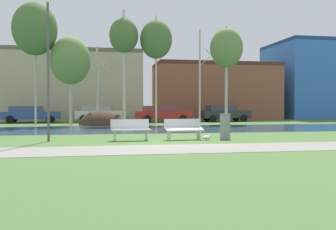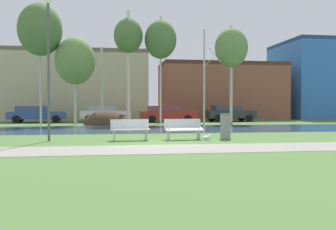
% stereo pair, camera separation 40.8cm
% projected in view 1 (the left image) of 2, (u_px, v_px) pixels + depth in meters
% --- Properties ---
extents(ground_plane, '(120.00, 120.00, 0.00)m').
position_uv_depth(ground_plane, '(138.00, 128.00, 24.20)').
color(ground_plane, '#476B33').
extents(paved_path_strip, '(60.00, 2.58, 0.01)m').
position_uv_depth(paved_path_strip, '(172.00, 149.00, 12.22)').
color(paved_path_strip, gray).
rests_on(paved_path_strip, ground).
extents(river_band, '(80.00, 7.79, 0.01)m').
position_uv_depth(river_band, '(140.00, 129.00, 22.80)').
color(river_band, '#284256').
rests_on(river_band, ground).
extents(soil_mound, '(3.45, 2.96, 2.14)m').
position_uv_depth(soil_mound, '(102.00, 125.00, 27.81)').
color(soil_mound, '#423021').
rests_on(soil_mound, ground).
extents(bench_left, '(1.64, 0.69, 0.87)m').
position_uv_depth(bench_left, '(131.00, 129.00, 15.25)').
color(bench_left, silver).
rests_on(bench_left, ground).
extents(bench_right, '(1.64, 0.69, 0.87)m').
position_uv_depth(bench_right, '(184.00, 128.00, 15.63)').
color(bench_right, silver).
rests_on(bench_right, ground).
extents(trash_bin, '(0.47, 0.47, 1.09)m').
position_uv_depth(trash_bin, '(225.00, 126.00, 15.99)').
color(trash_bin, gray).
rests_on(trash_bin, ground).
extents(seagull, '(0.44, 0.17, 0.26)m').
position_uv_depth(seagull, '(207.00, 137.00, 15.25)').
color(seagull, white).
rests_on(seagull, ground).
extents(streetlamp, '(0.32, 0.32, 5.84)m').
position_uv_depth(streetlamp, '(48.00, 45.00, 14.76)').
color(streetlamp, '#4C4C51').
rests_on(streetlamp, ground).
extents(birch_far_left, '(3.21, 3.21, 9.03)m').
position_uv_depth(birch_far_left, '(35.00, 29.00, 27.01)').
color(birch_far_left, '#BCB7A8').
rests_on(birch_far_left, ground).
extents(birch_left, '(2.96, 2.96, 6.58)m').
position_uv_depth(birch_left, '(70.00, 61.00, 27.62)').
color(birch_left, '#BCB7A8').
rests_on(birch_left, ground).
extents(birch_center_left, '(1.15, 2.06, 6.03)m').
position_uv_depth(birch_center_left, '(98.00, 84.00, 29.05)').
color(birch_center_left, '#BCB7A8').
rests_on(birch_center_left, ground).
extents(birch_center, '(2.28, 2.28, 8.93)m').
position_uv_depth(birch_center, '(124.00, 36.00, 29.12)').
color(birch_center, beige).
rests_on(birch_center, ground).
extents(birch_center_right, '(2.56, 2.56, 8.64)m').
position_uv_depth(birch_center_right, '(156.00, 40.00, 29.66)').
color(birch_center_right, beige).
rests_on(birch_center_right, ground).
extents(birch_right, '(1.40, 2.14, 7.41)m').
position_uv_depth(birch_right, '(200.00, 76.00, 29.07)').
color(birch_right, beige).
rests_on(birch_right, ground).
extents(birch_far_right, '(2.72, 2.72, 8.01)m').
position_uv_depth(birch_far_right, '(226.00, 48.00, 30.83)').
color(birch_far_right, '#BCB7A8').
rests_on(birch_far_right, ground).
extents(parked_van_nearest_blue, '(4.82, 2.25, 1.41)m').
position_uv_depth(parked_van_nearest_blue, '(30.00, 114.00, 31.26)').
color(parked_van_nearest_blue, '#2D4793').
rests_on(parked_van_nearest_blue, ground).
extents(parked_sedan_second_white, '(4.48, 2.16, 1.46)m').
position_uv_depth(parked_sedan_second_white, '(99.00, 113.00, 32.64)').
color(parked_sedan_second_white, silver).
rests_on(parked_sedan_second_white, ground).
extents(parked_hatch_third_red, '(4.85, 2.24, 1.43)m').
position_uv_depth(parked_hatch_third_red, '(162.00, 113.00, 32.44)').
color(parked_hatch_third_red, maroon).
rests_on(parked_hatch_third_red, ground).
extents(parked_wagon_fourth_dark, '(4.53, 2.15, 1.46)m').
position_uv_depth(parked_wagon_fourth_dark, '(224.00, 113.00, 33.73)').
color(parked_wagon_fourth_dark, '#282B30').
rests_on(parked_wagon_fourth_dark, ground).
extents(building_beige_block, '(16.71, 8.15, 6.93)m').
position_uv_depth(building_beige_block, '(58.00, 86.00, 38.26)').
color(building_beige_block, '#BCAD8E').
rests_on(building_beige_block, ground).
extents(building_brick_low, '(12.82, 6.01, 5.91)m').
position_uv_depth(building_brick_low, '(215.00, 92.00, 39.74)').
color(building_brick_low, brown).
rests_on(building_brick_low, ground).
extents(building_blue_store, '(12.88, 8.70, 8.70)m').
position_uv_depth(building_blue_store, '(327.00, 81.00, 43.60)').
color(building_blue_store, '#3870C6').
rests_on(building_blue_store, ground).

